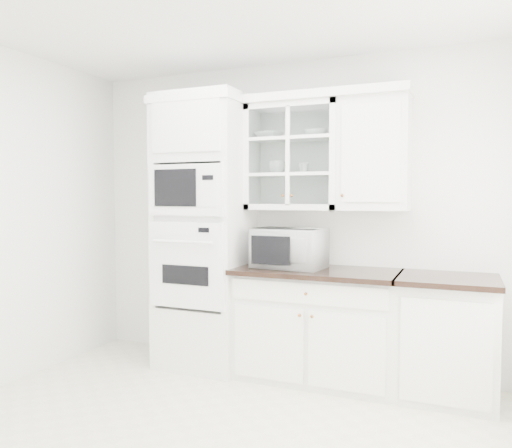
% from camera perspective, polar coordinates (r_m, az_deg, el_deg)
% --- Properties ---
extents(room_shell, '(4.00, 3.50, 2.70)m').
position_cam_1_polar(room_shell, '(3.25, -2.63, 7.91)').
color(room_shell, white).
rests_on(room_shell, ground).
extents(oven_column, '(0.76, 0.68, 2.40)m').
position_cam_1_polar(oven_column, '(4.46, -5.88, -0.89)').
color(oven_column, white).
rests_on(oven_column, ground).
extents(base_cabinet_run, '(1.32, 0.67, 0.92)m').
position_cam_1_polar(base_cabinet_run, '(4.22, 7.00, -11.26)').
color(base_cabinet_run, white).
rests_on(base_cabinet_run, ground).
extents(extra_base_cabinet, '(0.72, 0.67, 0.92)m').
position_cam_1_polar(extra_base_cabinet, '(4.08, 20.96, -11.96)').
color(extra_base_cabinet, white).
rests_on(extra_base_cabinet, ground).
extents(upper_cabinet_glass, '(0.80, 0.33, 0.90)m').
position_cam_1_polar(upper_cabinet_glass, '(4.31, 4.39, 7.63)').
color(upper_cabinet_glass, white).
rests_on(upper_cabinet_glass, room_shell).
extents(upper_cabinet_solid, '(0.55, 0.33, 0.90)m').
position_cam_1_polar(upper_cabinet_solid, '(4.15, 13.35, 7.74)').
color(upper_cabinet_solid, white).
rests_on(upper_cabinet_solid, room_shell).
extents(crown_molding, '(2.14, 0.38, 0.07)m').
position_cam_1_polar(crown_molding, '(4.39, 2.97, 13.95)').
color(crown_molding, white).
rests_on(crown_molding, room_shell).
extents(countertop_microwave, '(0.60, 0.51, 0.33)m').
position_cam_1_polar(countertop_microwave, '(4.18, 3.94, -2.72)').
color(countertop_microwave, white).
rests_on(countertop_microwave, base_cabinet_run).
extents(bowl_a, '(0.25, 0.25, 0.06)m').
position_cam_1_polar(bowl_a, '(4.40, 1.48, 10.02)').
color(bowl_a, white).
rests_on(bowl_a, upper_cabinet_glass).
extents(bowl_b, '(0.24, 0.24, 0.06)m').
position_cam_1_polar(bowl_b, '(4.26, 6.81, 10.25)').
color(bowl_b, white).
rests_on(bowl_b, upper_cabinet_glass).
extents(cup_a, '(0.18, 0.18, 0.11)m').
position_cam_1_polar(cup_a, '(4.36, 2.48, 6.48)').
color(cup_a, white).
rests_on(cup_a, upper_cabinet_glass).
extents(cup_b, '(0.11, 0.11, 0.09)m').
position_cam_1_polar(cup_b, '(4.27, 5.47, 6.39)').
color(cup_b, white).
rests_on(cup_b, upper_cabinet_glass).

